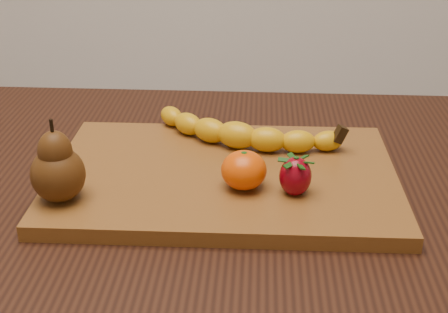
# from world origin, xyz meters

# --- Properties ---
(table) EXTENTS (1.00, 0.70, 0.76)m
(table) POSITION_xyz_m (0.00, 0.00, 0.66)
(table) COLOR black
(table) RESTS_ON ground
(cutting_board) EXTENTS (0.45, 0.30, 0.02)m
(cutting_board) POSITION_xyz_m (0.03, -0.00, 0.77)
(cutting_board) COLOR brown
(cutting_board) RESTS_ON table
(banana) EXTENTS (0.25, 0.14, 0.04)m
(banana) POSITION_xyz_m (0.04, 0.07, 0.80)
(banana) COLOR #E1A40A
(banana) RESTS_ON cutting_board
(pear) EXTENTS (0.08, 0.08, 0.10)m
(pear) POSITION_xyz_m (-0.17, -0.09, 0.83)
(pear) COLOR #4B280C
(pear) RESTS_ON cutting_board
(mandarin) EXTENTS (0.07, 0.07, 0.05)m
(mandarin) POSITION_xyz_m (0.05, -0.05, 0.80)
(mandarin) COLOR #E24802
(mandarin) RESTS_ON cutting_board
(strawberry) EXTENTS (0.05, 0.05, 0.05)m
(strawberry) POSITION_xyz_m (0.12, -0.06, 0.80)
(strawberry) COLOR maroon
(strawberry) RESTS_ON cutting_board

